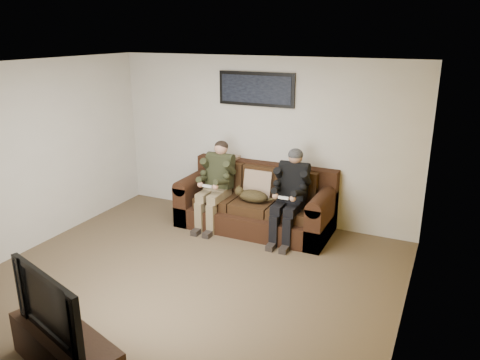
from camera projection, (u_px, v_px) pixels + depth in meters
The scene contains 16 objects.
floor at pixel (192, 277), 5.89m from camera, with size 5.00×5.00×0.00m, color brown.
ceiling at pixel (185, 65), 5.10m from camera, with size 5.00×5.00×0.00m, color silver.
wall_back at pixel (262, 140), 7.44m from camera, with size 5.00×5.00×0.00m, color beige.
wall_front at pixel (36, 260), 3.55m from camera, with size 5.00×5.00×0.00m, color beige.
wall_left at pixel (34, 156), 6.50m from camera, with size 4.50×4.50×0.00m, color beige.
wall_right at pixel (413, 212), 4.49m from camera, with size 4.50×4.50×0.00m, color beige.
accent_wall_right at pixel (412, 212), 4.49m from camera, with size 4.50×4.50×0.00m, color #B18311.
sofa at pixel (257, 204), 7.32m from camera, with size 2.36×1.02×0.96m.
throw_pillow at pixel (258, 184), 7.26m from camera, with size 0.45×0.13×0.43m, color tan.
throw_blanket at pixel (224, 158), 7.68m from camera, with size 0.48×0.24×0.09m, color tan.
person_left at pixel (216, 179), 7.28m from camera, with size 0.51×0.87×1.33m.
person_right at pixel (291, 190), 6.78m from camera, with size 0.51×0.86×1.34m.
cat at pixel (252, 196), 7.09m from camera, with size 0.66×0.26×0.24m.
framed_poster at pixel (256, 89), 7.20m from camera, with size 1.25×0.05×0.52m.
tv_stand at pixel (66, 352), 4.21m from camera, with size 1.31×0.42×0.41m, color black.
television at pixel (59, 301), 4.05m from camera, with size 1.09×0.14×0.63m, color black.
Camera 1 is at (2.76, -4.49, 2.97)m, focal length 35.00 mm.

